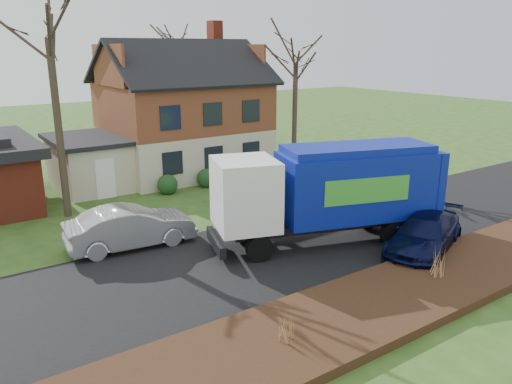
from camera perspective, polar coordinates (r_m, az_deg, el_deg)
ground at (r=20.19m, az=4.85°, el=-6.05°), size 120.00×120.00×0.00m
road at (r=20.19m, az=4.85°, el=-6.03°), size 80.00×7.00×0.02m
mulch_verge at (r=16.76m, az=16.58°, el=-11.04°), size 80.00×3.50×0.30m
main_house at (r=31.53m, az=-9.14°, el=9.46°), size 12.95×8.95×9.26m
garbage_truck at (r=19.96m, az=8.83°, el=0.46°), size 9.53×5.18×3.95m
silver_sedan at (r=20.29m, az=-14.12°, el=-3.90°), size 5.14×2.17×1.65m
navy_wagon at (r=20.27m, az=18.71°, el=-4.62°), size 5.37×3.76×1.44m
tree_front_west at (r=23.93m, az=-22.95°, el=18.76°), size 3.75×3.75×11.16m
tree_front_east at (r=31.30m, az=4.62°, el=16.46°), size 3.45×3.45×9.58m
tree_back at (r=41.44m, az=-9.10°, el=17.50°), size 3.29×3.29×10.42m
grass_clump_west at (r=13.36m, az=3.30°, el=-14.99°), size 0.32×0.26×0.84m
grass_clump_mid at (r=17.70m, az=20.07°, el=-7.44°), size 0.38×0.31×1.06m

